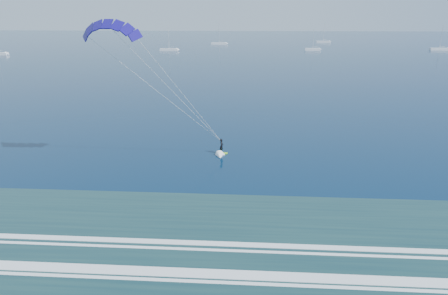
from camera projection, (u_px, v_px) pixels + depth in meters
name	position (u px, v px, depth m)	size (l,w,h in m)	color
kitesurfer_rig	(169.00, 88.00, 48.30)	(17.38, 8.26, 18.39)	#8DE61B
sailboat_1	(169.00, 50.00, 204.63)	(9.34, 2.40, 12.74)	white
sailboat_2	(219.00, 43.00, 247.54)	(9.72, 2.40, 12.97)	white
sailboat_3	(313.00, 49.00, 206.30)	(7.66, 2.40, 10.78)	white
sailboat_4	(323.00, 42.00, 263.52)	(9.18, 2.40, 12.42)	white
sailboat_5	(439.00, 49.00, 208.05)	(9.45, 2.40, 12.80)	white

